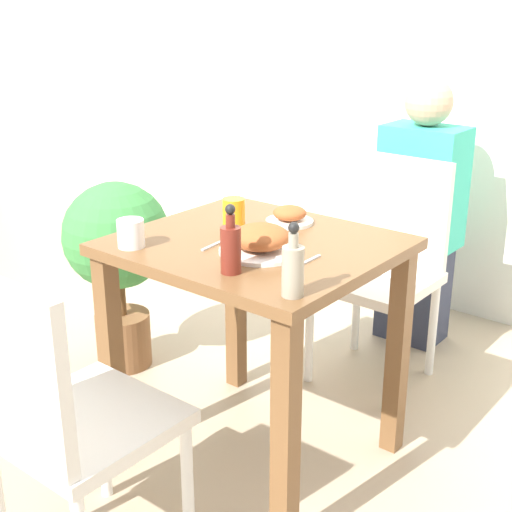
{
  "coord_description": "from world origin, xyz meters",
  "views": [
    {
      "loc": [
        1.3,
        -1.62,
        1.48
      ],
      "look_at": [
        0.0,
        0.0,
        0.72
      ],
      "focal_mm": 50.0,
      "sensor_mm": 36.0,
      "label": 1
    }
  ],
  "objects_px": {
    "chair_far": "(386,258)",
    "drink_cup": "(131,233)",
    "juice_glass": "(234,217)",
    "person_figure": "(419,216)",
    "sauce_bottle": "(231,247)",
    "chair_near": "(60,412)",
    "potted_plant_left": "(117,250)",
    "food_plate": "(261,240)",
    "side_plate": "(290,216)",
    "condiment_bottle": "(293,268)"
  },
  "relations": [
    {
      "from": "food_plate",
      "to": "condiment_bottle",
      "type": "xyz_separation_m",
      "value": [
        0.26,
        -0.2,
        0.04
      ]
    },
    {
      "from": "potted_plant_left",
      "to": "person_figure",
      "type": "bearing_deg",
      "value": 50.5
    },
    {
      "from": "potted_plant_left",
      "to": "person_figure",
      "type": "height_order",
      "value": "person_figure"
    },
    {
      "from": "chair_far",
      "to": "drink_cup",
      "type": "xyz_separation_m",
      "value": [
        -0.3,
        -1.05,
        0.31
      ]
    },
    {
      "from": "food_plate",
      "to": "sauce_bottle",
      "type": "xyz_separation_m",
      "value": [
        0.04,
        -0.18,
        0.04
      ]
    },
    {
      "from": "drink_cup",
      "to": "chair_near",
      "type": "bearing_deg",
      "value": -64.64
    },
    {
      "from": "chair_near",
      "to": "chair_far",
      "type": "xyz_separation_m",
      "value": [
        0.09,
        1.5,
        0.0
      ]
    },
    {
      "from": "drink_cup",
      "to": "sauce_bottle",
      "type": "xyz_separation_m",
      "value": [
        0.37,
        0.03,
        0.03
      ]
    },
    {
      "from": "condiment_bottle",
      "to": "chair_near",
      "type": "bearing_deg",
      "value": -130.21
    },
    {
      "from": "chair_far",
      "to": "sauce_bottle",
      "type": "bearing_deg",
      "value": -86.05
    },
    {
      "from": "condiment_bottle",
      "to": "food_plate",
      "type": "bearing_deg",
      "value": 142.51
    },
    {
      "from": "food_plate",
      "to": "side_plate",
      "type": "bearing_deg",
      "value": 110.13
    },
    {
      "from": "side_plate",
      "to": "drink_cup",
      "type": "relative_size",
      "value": 1.86
    },
    {
      "from": "condiment_bottle",
      "to": "person_figure",
      "type": "distance_m",
      "value": 1.48
    },
    {
      "from": "juice_glass",
      "to": "person_figure",
      "type": "bearing_deg",
      "value": 85.37
    },
    {
      "from": "chair_far",
      "to": "potted_plant_left",
      "type": "xyz_separation_m",
      "value": [
        -0.87,
        -0.63,
        0.02
      ]
    },
    {
      "from": "person_figure",
      "to": "food_plate",
      "type": "bearing_deg",
      "value": -86.08
    },
    {
      "from": "condiment_bottle",
      "to": "person_figure",
      "type": "bearing_deg",
      "value": 103.69
    },
    {
      "from": "chair_near",
      "to": "juice_glass",
      "type": "height_order",
      "value": "chair_near"
    },
    {
      "from": "chair_near",
      "to": "sauce_bottle",
      "type": "height_order",
      "value": "sauce_bottle"
    },
    {
      "from": "chair_near",
      "to": "drink_cup",
      "type": "height_order",
      "value": "chair_near"
    },
    {
      "from": "chair_near",
      "to": "chair_far",
      "type": "distance_m",
      "value": 1.5
    },
    {
      "from": "chair_far",
      "to": "condiment_bottle",
      "type": "bearing_deg",
      "value": -74.2
    },
    {
      "from": "side_plate",
      "to": "potted_plant_left",
      "type": "height_order",
      "value": "side_plate"
    },
    {
      "from": "food_plate",
      "to": "drink_cup",
      "type": "distance_m",
      "value": 0.39
    },
    {
      "from": "chair_far",
      "to": "sauce_bottle",
      "type": "distance_m",
      "value": 1.08
    },
    {
      "from": "chair_far",
      "to": "juice_glass",
      "type": "xyz_separation_m",
      "value": [
        -0.14,
        -0.76,
        0.33
      ]
    },
    {
      "from": "chair_far",
      "to": "drink_cup",
      "type": "relative_size",
      "value": 10.42
    },
    {
      "from": "chair_near",
      "to": "sauce_bottle",
      "type": "xyz_separation_m",
      "value": [
        0.16,
        0.48,
        0.34
      ]
    },
    {
      "from": "chair_far",
      "to": "food_plate",
      "type": "relative_size",
      "value": 3.6
    },
    {
      "from": "drink_cup",
      "to": "side_plate",
      "type": "bearing_deg",
      "value": 64.68
    },
    {
      "from": "juice_glass",
      "to": "condiment_bottle",
      "type": "distance_m",
      "value": 0.52
    },
    {
      "from": "condiment_bottle",
      "to": "chair_far",
      "type": "bearing_deg",
      "value": 105.8
    },
    {
      "from": "person_figure",
      "to": "juice_glass",
      "type": "bearing_deg",
      "value": -94.63
    },
    {
      "from": "chair_near",
      "to": "sauce_bottle",
      "type": "bearing_deg",
      "value": -108.31
    },
    {
      "from": "chair_near",
      "to": "potted_plant_left",
      "type": "bearing_deg",
      "value": -47.87
    },
    {
      "from": "condiment_bottle",
      "to": "potted_plant_left",
      "type": "xyz_separation_m",
      "value": [
        -1.17,
        0.41,
        -0.33
      ]
    },
    {
      "from": "sauce_bottle",
      "to": "person_figure",
      "type": "height_order",
      "value": "person_figure"
    },
    {
      "from": "sauce_bottle",
      "to": "food_plate",
      "type": "bearing_deg",
      "value": 101.6
    },
    {
      "from": "potted_plant_left",
      "to": "person_figure",
      "type": "xyz_separation_m",
      "value": [
        0.82,
        1.0,
        0.06
      ]
    },
    {
      "from": "chair_near",
      "to": "potted_plant_left",
      "type": "xyz_separation_m",
      "value": [
        -0.79,
        0.87,
        0.02
      ]
    },
    {
      "from": "juice_glass",
      "to": "sauce_bottle",
      "type": "bearing_deg",
      "value": -50.98
    },
    {
      "from": "chair_near",
      "to": "chair_far",
      "type": "height_order",
      "value": "same"
    },
    {
      "from": "chair_near",
      "to": "condiment_bottle",
      "type": "bearing_deg",
      "value": -130.21
    },
    {
      "from": "drink_cup",
      "to": "person_figure",
      "type": "relative_size",
      "value": 0.07
    },
    {
      "from": "potted_plant_left",
      "to": "drink_cup",
      "type": "bearing_deg",
      "value": -36.07
    },
    {
      "from": "side_plate",
      "to": "person_figure",
      "type": "distance_m",
      "value": 0.95
    },
    {
      "from": "chair_near",
      "to": "person_figure",
      "type": "distance_m",
      "value": 1.87
    },
    {
      "from": "condiment_bottle",
      "to": "sauce_bottle",
      "type": "bearing_deg",
      "value": 173.75
    },
    {
      "from": "food_plate",
      "to": "drink_cup",
      "type": "bearing_deg",
      "value": -149.04
    }
  ]
}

